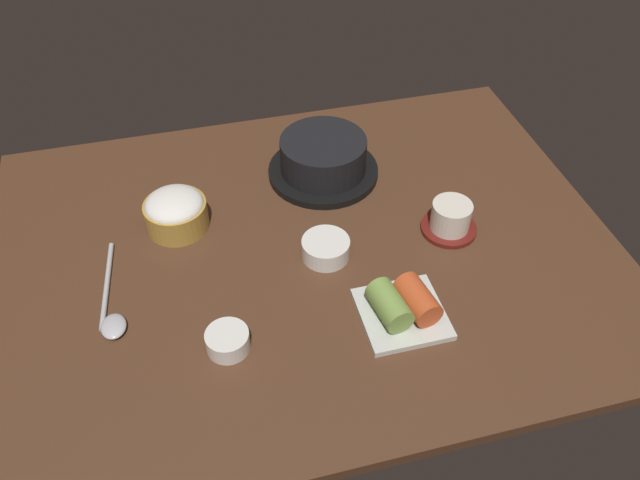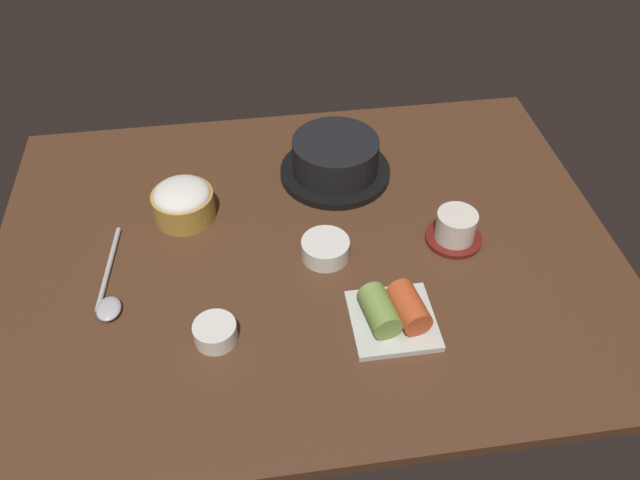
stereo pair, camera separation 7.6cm
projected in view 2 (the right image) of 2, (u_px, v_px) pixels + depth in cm
name	position (u px, v px, depth cm)	size (l,w,h in cm)	color
dining_table	(306.00, 250.00, 104.16)	(100.00, 76.00, 2.00)	#4C2D1C
stone_pot	(335.00, 159.00, 114.07)	(19.95, 19.95, 7.50)	black
rice_bowl	(183.00, 201.00, 106.27)	(10.31, 10.31, 6.61)	#B78C38
tea_cup_with_saucer	(455.00, 228.00, 102.67)	(9.21, 9.21, 5.54)	maroon
banchan_cup_center	(325.00, 248.00, 100.64)	(7.65, 7.65, 3.20)	white
kimchi_plate	(394.00, 313.00, 90.72)	(12.11, 12.11, 5.25)	silver
side_bowl_near	(215.00, 332.00, 89.07)	(6.13, 6.13, 2.99)	white
spoon	(109.00, 294.00, 95.33)	(3.94, 19.76, 1.35)	#B7B7BC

